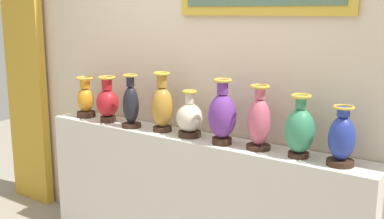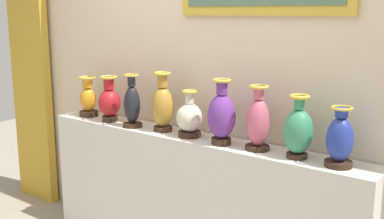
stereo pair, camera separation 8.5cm
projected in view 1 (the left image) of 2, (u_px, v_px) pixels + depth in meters
display_shelf at (192, 201)px, 3.40m from camera, size 2.61×0.31×0.98m
back_wall at (210, 67)px, 3.37m from camera, size 4.76×0.14×2.86m
curtain_gold at (25, 68)px, 4.47m from camera, size 0.52×0.08×2.62m
vase_amber at (86, 99)px, 3.88m from camera, size 0.15×0.15×0.33m
vase_crimson at (107, 102)px, 3.70m from camera, size 0.18×0.18×0.36m
vase_onyx at (131, 105)px, 3.53m from camera, size 0.15×0.15×0.40m
vase_ochre at (162, 106)px, 3.41m from camera, size 0.16×0.16×0.44m
vase_ivory at (190, 118)px, 3.26m from camera, size 0.19×0.19×0.33m
vase_violet at (222, 116)px, 3.07m from camera, size 0.19×0.19×0.44m
vase_rose at (259, 122)px, 2.96m from camera, size 0.16×0.16×0.41m
vase_jade at (300, 130)px, 2.80m from camera, size 0.18×0.18×0.38m
vase_cobalt at (342, 139)px, 2.65m from camera, size 0.16×0.16×0.35m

